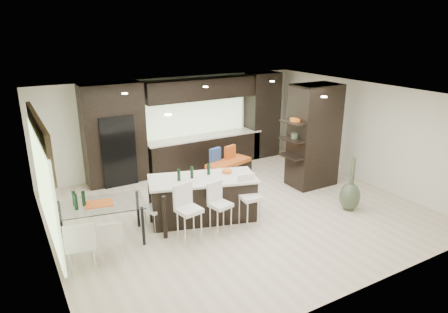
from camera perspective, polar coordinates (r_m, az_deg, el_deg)
ground at (r=9.40m, az=1.84°, el=-7.68°), size 8.00×8.00×0.00m
back_wall at (r=11.89m, az=-6.99°, el=4.73°), size 8.00×0.02×2.70m
left_wall at (r=7.70m, az=-24.39°, el=-4.46°), size 0.02×7.00×2.70m
right_wall at (r=11.43m, az=19.28°, el=3.27°), size 0.02×7.00×2.70m
ceiling at (r=8.56m, az=2.02°, el=8.78°), size 8.00×7.00×0.02m
window_left at (r=7.89m, az=-24.27°, el=-3.91°), size 0.04×3.20×1.90m
window_back at (r=12.05m, az=-4.32°, el=5.97°), size 3.40×0.04×1.20m
stone_accent at (r=7.62m, az=-24.92°, el=2.41°), size 0.08×3.00×0.80m
ceiling_spots at (r=8.78m, az=1.15°, el=8.89°), size 4.00×3.00×0.02m
back_cabinetry at (r=11.80m, az=-4.12°, el=4.71°), size 6.80×0.68×2.70m
refrigerator at (r=11.07m, az=-15.20°, el=1.03°), size 0.90×0.68×1.90m
partition_column at (r=10.72m, az=12.71°, el=2.90°), size 1.20×0.80×2.70m
kitchen_island at (r=8.85m, az=-3.04°, el=-5.96°), size 2.51×1.62×0.97m
stool_left at (r=7.91m, az=-4.98°, el=-9.08°), size 0.50×0.50×0.97m
stool_mid at (r=8.23m, az=-0.50°, el=-8.20°), size 0.47×0.47×0.89m
stool_right at (r=8.56m, az=3.70°, el=-7.08°), size 0.43×0.43×0.90m
bench at (r=11.13m, az=0.66°, el=-1.93°), size 1.47×0.91×0.53m
floor_vase at (r=9.63m, az=17.71°, el=-3.71°), size 0.49×0.49×1.30m
dining_table at (r=8.32m, az=-17.14°, el=-9.05°), size 1.84×1.26×0.81m
chair_near at (r=7.67m, az=-15.77°, el=-11.55°), size 0.51×0.51×0.78m
chair_far at (r=7.52m, az=-19.70°, el=-11.99°), size 0.58×0.58×0.92m
chair_end at (r=8.59m, az=-9.70°, el=-7.64°), size 0.53×0.53×0.79m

